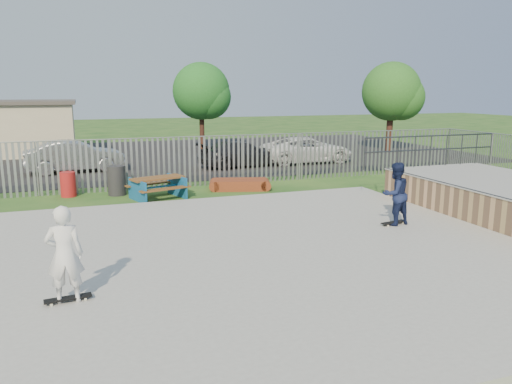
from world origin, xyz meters
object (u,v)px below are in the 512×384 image
object	(u,v)px
picnic_table	(158,188)
skater_navy	(395,194)
car_dark	(242,154)
trash_bin_grey	(117,180)
trash_bin_red	(68,184)
car_silver	(75,156)
funbox	(240,184)
tree_right	(391,92)
tree_mid	(201,91)
skater_white	(65,255)
car_white	(307,150)

from	to	relation	value
picnic_table	skater_navy	bearing A→B (deg)	-65.55
car_dark	trash_bin_grey	bearing A→B (deg)	119.09
trash_bin_red	car_silver	bearing A→B (deg)	87.62
funbox	tree_right	xyz separation A→B (m)	(12.40, 8.39, 3.51)
picnic_table	tree_mid	distance (m)	15.15
tree_right	skater_white	bearing A→B (deg)	-136.20
skater_navy	skater_white	size ratio (longest dim) A/B	1.00
trash_bin_grey	car_dark	size ratio (longest dim) A/B	0.25
picnic_table	trash_bin_grey	size ratio (longest dim) A/B	2.04
skater_navy	trash_bin_grey	bearing A→B (deg)	-56.93
car_white	tree_right	distance (m)	7.95
picnic_table	funbox	distance (m)	3.34
tree_mid	trash_bin_grey	bearing A→B (deg)	-116.03
car_silver	picnic_table	bearing A→B (deg)	-164.71
trash_bin_red	skater_white	distance (m)	10.20
car_dark	tree_right	world-z (taller)	tree_right
picnic_table	skater_white	xyz separation A→B (m)	(-2.86, -8.73, 0.62)
skater_white	car_white	bearing A→B (deg)	-123.85
funbox	car_dark	world-z (taller)	car_dark
tree_mid	skater_navy	distance (m)	20.36
picnic_table	car_silver	bearing A→B (deg)	93.87
car_silver	car_white	size ratio (longest dim) A/B	0.92
funbox	car_white	bearing A→B (deg)	61.83
picnic_table	trash_bin_red	bearing A→B (deg)	137.06
picnic_table	car_silver	xyz separation A→B (m)	(-2.77, 7.18, 0.36)
car_white	skater_navy	distance (m)	13.04
tree_mid	tree_right	size ratio (longest dim) A/B	1.00
car_silver	car_dark	world-z (taller)	car_silver
trash_bin_grey	car_dark	distance (m)	8.18
funbox	picnic_table	bearing A→B (deg)	-152.94
trash_bin_grey	car_dark	xyz separation A→B (m)	(6.44, 5.04, 0.12)
skater_navy	skater_white	world-z (taller)	same
skater_white	tree_right	bearing A→B (deg)	-132.38
skater_white	trash_bin_red	bearing A→B (deg)	-85.31
tree_mid	skater_navy	bearing A→B (deg)	-88.17
car_silver	tree_right	world-z (taller)	tree_right
car_white	tree_right	world-z (taller)	tree_right
trash_bin_grey	car_white	world-z (taller)	car_white
car_silver	skater_navy	xyz separation A→B (m)	(8.33, -13.42, 0.26)
car_silver	car_dark	distance (m)	7.95
car_dark	car_white	bearing A→B (deg)	-96.04
funbox	tree_mid	xyz separation A→B (m)	(1.65, 13.28, 3.54)
car_white	skater_white	xyz separation A→B (m)	(-11.67, -15.12, 0.32)
picnic_table	skater_white	bearing A→B (deg)	-125.39
trash_bin_grey	car_white	xyz separation A→B (m)	(10.14, 5.23, 0.16)
trash_bin_red	tree_mid	bearing A→B (deg)	57.58
tree_mid	picnic_table	bearing A→B (deg)	-109.43
funbox	trash_bin_grey	size ratio (longest dim) A/B	1.99
trash_bin_red	skater_navy	world-z (taller)	skater_navy
skater_navy	car_white	bearing A→B (deg)	-114.36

